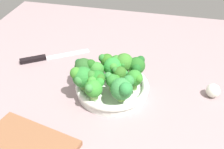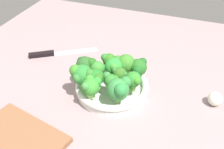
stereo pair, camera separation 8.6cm
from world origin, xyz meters
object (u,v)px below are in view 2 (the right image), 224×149
(broccoli_floret_12, at_px, (119,75))
(cutting_board, at_px, (19,138))
(broccoli_floret_6, at_px, (139,67))
(broccoli_floret_9, at_px, (125,63))
(broccoli_floret_4, at_px, (134,80))
(bowl, at_px, (112,87))
(broccoli_floret_11, at_px, (91,86))
(broccoli_floret_7, at_px, (114,67))
(garlic_bulb, at_px, (215,99))
(broccoli_floret_8, at_px, (119,89))
(broccoli_floret_2, at_px, (97,68))
(broccoli_floret_1, at_px, (95,77))
(broccoli_floret_0, at_px, (110,80))
(broccoli_floret_10, at_px, (81,75))
(broccoli_floret_5, at_px, (109,60))
(knife, at_px, (54,53))
(broccoli_floret_3, at_px, (86,65))

(broccoli_floret_12, distance_m, cutting_board, 0.34)
(broccoli_floret_6, xyz_separation_m, broccoli_floret_9, (-0.04, -0.00, 0.01))
(broccoli_floret_4, bearing_deg, broccoli_floret_9, 126.02)
(bowl, bearing_deg, broccoli_floret_11, -112.34)
(broccoli_floret_7, distance_m, garlic_bulb, 0.32)
(broccoli_floret_8, distance_m, broccoli_floret_12, 0.07)
(bowl, bearing_deg, broccoli_floret_2, 174.68)
(broccoli_floret_7, height_order, garlic_bulb, broccoli_floret_7)
(broccoli_floret_6, relative_size, broccoli_floret_7, 1.00)
(broccoli_floret_7, bearing_deg, broccoli_floret_1, -114.28)
(broccoli_floret_0, relative_size, broccoli_floret_10, 0.78)
(broccoli_floret_0, xyz_separation_m, broccoli_floret_6, (0.06, 0.09, -0.00))
(broccoli_floret_7, relative_size, garlic_bulb, 1.59)
(broccoli_floret_11, bearing_deg, broccoli_floret_6, 53.24)
(broccoli_floret_0, height_order, broccoli_floret_2, broccoli_floret_2)
(broccoli_floret_4, height_order, cutting_board, broccoli_floret_4)
(broccoli_floret_0, height_order, broccoli_floret_1, broccoli_floret_1)
(broccoli_floret_8, relative_size, garlic_bulb, 1.72)
(broccoli_floret_7, height_order, broccoli_floret_12, broccoli_floret_7)
(broccoli_floret_6, bearing_deg, broccoli_floret_0, -123.13)
(broccoli_floret_0, bearing_deg, broccoli_floret_5, 112.70)
(bowl, xyz_separation_m, broccoli_floret_8, (0.05, -0.07, 0.06))
(bowl, xyz_separation_m, broccoli_floret_2, (-0.05, 0.00, 0.06))
(broccoli_floret_4, distance_m, broccoli_floret_8, 0.06)
(cutting_board, bearing_deg, broccoli_floret_1, 61.43)
(broccoli_floret_2, relative_size, broccoli_floret_12, 1.00)
(broccoli_floret_1, bearing_deg, broccoli_floret_0, 12.56)
(broccoli_floret_0, distance_m, broccoli_floret_4, 0.07)
(broccoli_floret_0, height_order, broccoli_floret_10, broccoli_floret_10)
(broccoli_floret_2, height_order, broccoli_floret_8, broccoli_floret_8)
(knife, height_order, garlic_bulb, garlic_bulb)
(bowl, bearing_deg, cutting_board, -120.39)
(broccoli_floret_6, bearing_deg, broccoli_floret_10, -144.01)
(broccoli_floret_10, bearing_deg, broccoli_floret_1, 7.03)
(cutting_board, bearing_deg, broccoli_floret_3, 75.85)
(broccoli_floret_1, relative_size, broccoli_floret_10, 0.93)
(broccoli_floret_8, relative_size, cutting_board, 0.31)
(broccoli_floret_1, height_order, broccoli_floret_6, broccoli_floret_1)
(broccoli_floret_3, height_order, broccoli_floret_6, broccoli_floret_3)
(broccoli_floret_2, relative_size, broccoli_floret_5, 0.97)
(bowl, xyz_separation_m, broccoli_floret_5, (-0.03, 0.06, 0.06))
(broccoli_floret_7, relative_size, broccoli_floret_11, 1.11)
(broccoli_floret_8, bearing_deg, broccoli_floret_7, 117.13)
(bowl, bearing_deg, broccoli_floret_6, 38.54)
(broccoli_floret_4, distance_m, broccoli_floret_7, 0.09)
(broccoli_floret_5, bearing_deg, broccoli_floret_11, -91.75)
(broccoli_floret_1, relative_size, broccoli_floret_11, 1.13)
(broccoli_floret_1, xyz_separation_m, broccoli_floret_8, (0.09, -0.03, -0.00))
(broccoli_floret_0, distance_m, broccoli_floret_12, 0.04)
(broccoli_floret_5, bearing_deg, garlic_bulb, -0.57)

